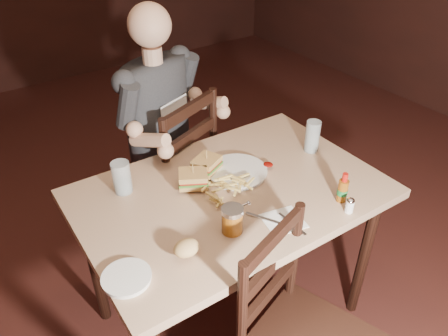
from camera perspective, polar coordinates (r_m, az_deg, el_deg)
room_shell at (r=1.34m, az=-3.03°, el=15.22°), size 7.00×7.00×7.00m
main_table at (r=1.82m, az=0.90°, el=-4.91°), size 1.23×0.83×0.77m
chair_far at (r=2.34m, az=-8.01°, el=-1.17°), size 0.60×0.63×0.98m
diner at (r=2.09m, az=-8.05°, el=8.69°), size 0.62×0.56×0.88m
dinner_plate at (r=1.86m, az=1.74°, el=-0.55°), size 0.25×0.25×0.01m
sandwich_left at (r=1.75m, az=-4.06°, el=-0.88°), size 0.15×0.14×0.10m
sandwich_right at (r=1.83m, az=-2.27°, el=0.96°), size 0.14×0.13×0.10m
fries_pile at (r=1.73m, az=0.44°, el=-2.39°), size 0.26×0.18×0.04m
ketchup_dollop at (r=1.89m, az=5.78°, el=0.46°), size 0.04×0.04×0.01m
glass_left at (r=1.77m, az=-13.21°, el=-1.20°), size 0.07×0.07×0.13m
glass_right at (r=2.02m, az=11.47°, el=4.07°), size 0.07×0.07×0.15m
hot_sauce at (r=1.74m, az=15.29°, el=-2.45°), size 0.04×0.04×0.13m
salt_shaker at (r=1.71m, az=16.09°, el=-4.74°), size 0.03×0.03×0.06m
syrup_dispenser at (r=1.55m, az=1.09°, el=-6.79°), size 0.08×0.08×0.10m
napkin at (r=1.63m, az=7.76°, el=-6.84°), size 0.17×0.16×0.00m
knife at (r=1.63m, az=5.97°, el=-6.81°), size 0.10×0.17×0.00m
fork at (r=1.62m, az=8.89°, el=-7.22°), size 0.01×0.14×0.00m
side_plate at (r=1.45m, az=-12.60°, el=-13.91°), size 0.16×0.16×0.01m
bread_roll at (r=1.47m, az=-4.94°, el=-10.36°), size 0.09×0.08×0.05m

